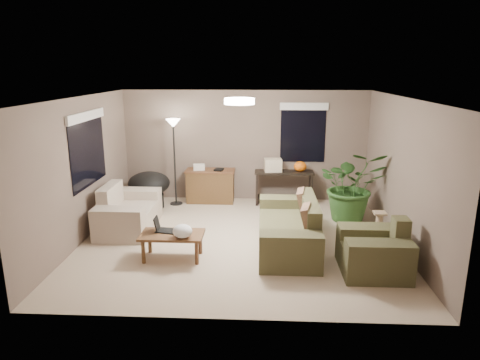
{
  "coord_description": "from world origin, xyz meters",
  "views": [
    {
      "loc": [
        0.36,
        -7.1,
        2.97
      ],
      "look_at": [
        0.0,
        0.2,
        1.05
      ],
      "focal_mm": 32.0,
      "sensor_mm": 36.0,
      "label": 1
    }
  ],
  "objects_px": {
    "papasan_chair": "(149,187)",
    "armchair": "(374,253)",
    "console_table": "(284,185)",
    "houseplant": "(351,193)",
    "coffee_table": "(172,237)",
    "desk": "(210,186)",
    "main_sofa": "(290,230)",
    "floor_lamp": "(174,133)",
    "cat_scratching_post": "(379,227)",
    "loveseat": "(127,213)"
  },
  "relations": [
    {
      "from": "papasan_chair",
      "to": "armchair",
      "type": "bearing_deg",
      "value": -34.48
    },
    {
      "from": "console_table",
      "to": "houseplant",
      "type": "relative_size",
      "value": 0.9
    },
    {
      "from": "houseplant",
      "to": "papasan_chair",
      "type": "bearing_deg",
      "value": 172.24
    },
    {
      "from": "coffee_table",
      "to": "houseplant",
      "type": "relative_size",
      "value": 0.69
    },
    {
      "from": "desk",
      "to": "papasan_chair",
      "type": "relative_size",
      "value": 1.16
    },
    {
      "from": "main_sofa",
      "to": "console_table",
      "type": "height_order",
      "value": "main_sofa"
    },
    {
      "from": "floor_lamp",
      "to": "cat_scratching_post",
      "type": "relative_size",
      "value": 3.82
    },
    {
      "from": "loveseat",
      "to": "armchair",
      "type": "relative_size",
      "value": 1.6
    },
    {
      "from": "floor_lamp",
      "to": "houseplant",
      "type": "height_order",
      "value": "floor_lamp"
    },
    {
      "from": "main_sofa",
      "to": "cat_scratching_post",
      "type": "height_order",
      "value": "main_sofa"
    },
    {
      "from": "armchair",
      "to": "desk",
      "type": "relative_size",
      "value": 0.91
    },
    {
      "from": "loveseat",
      "to": "coffee_table",
      "type": "bearing_deg",
      "value": -48.8
    },
    {
      "from": "loveseat",
      "to": "armchair",
      "type": "height_order",
      "value": "same"
    },
    {
      "from": "papasan_chair",
      "to": "cat_scratching_post",
      "type": "distance_m",
      "value": 4.79
    },
    {
      "from": "console_table",
      "to": "floor_lamp",
      "type": "xyz_separation_m",
      "value": [
        -2.41,
        -0.14,
        1.16
      ]
    },
    {
      "from": "main_sofa",
      "to": "coffee_table",
      "type": "height_order",
      "value": "main_sofa"
    },
    {
      "from": "papasan_chair",
      "to": "coffee_table",
      "type": "bearing_deg",
      "value": -68.12
    },
    {
      "from": "loveseat",
      "to": "cat_scratching_post",
      "type": "distance_m",
      "value": 4.65
    },
    {
      "from": "main_sofa",
      "to": "loveseat",
      "type": "xyz_separation_m",
      "value": [
        -3.03,
        0.71,
        0.0
      ]
    },
    {
      "from": "loveseat",
      "to": "desk",
      "type": "distance_m",
      "value": 2.23
    },
    {
      "from": "loveseat",
      "to": "armchair",
      "type": "distance_m",
      "value": 4.52
    },
    {
      "from": "armchair",
      "to": "floor_lamp",
      "type": "height_order",
      "value": "floor_lamp"
    },
    {
      "from": "cat_scratching_post",
      "to": "console_table",
      "type": "bearing_deg",
      "value": 129.05
    },
    {
      "from": "loveseat",
      "to": "coffee_table",
      "type": "relative_size",
      "value": 1.6
    },
    {
      "from": "desk",
      "to": "floor_lamp",
      "type": "xyz_separation_m",
      "value": [
        -0.76,
        -0.2,
        1.22
      ]
    },
    {
      "from": "desk",
      "to": "floor_lamp",
      "type": "bearing_deg",
      "value": -164.99
    },
    {
      "from": "armchair",
      "to": "desk",
      "type": "distance_m",
      "value": 4.38
    },
    {
      "from": "houseplant",
      "to": "desk",
      "type": "bearing_deg",
      "value": 160.11
    },
    {
      "from": "main_sofa",
      "to": "armchair",
      "type": "distance_m",
      "value": 1.49
    },
    {
      "from": "console_table",
      "to": "floor_lamp",
      "type": "height_order",
      "value": "floor_lamp"
    },
    {
      "from": "armchair",
      "to": "main_sofa",
      "type": "bearing_deg",
      "value": 144.04
    },
    {
      "from": "main_sofa",
      "to": "loveseat",
      "type": "bearing_deg",
      "value": 166.81
    },
    {
      "from": "main_sofa",
      "to": "cat_scratching_post",
      "type": "bearing_deg",
      "value": 14.49
    },
    {
      "from": "console_table",
      "to": "cat_scratching_post",
      "type": "height_order",
      "value": "console_table"
    },
    {
      "from": "coffee_table",
      "to": "cat_scratching_post",
      "type": "xyz_separation_m",
      "value": [
        3.51,
        0.99,
        -0.14
      ]
    },
    {
      "from": "console_table",
      "to": "houseplant",
      "type": "bearing_deg",
      "value": -37.78
    },
    {
      "from": "coffee_table",
      "to": "armchair",
      "type": "bearing_deg",
      "value": -5.5
    },
    {
      "from": "main_sofa",
      "to": "loveseat",
      "type": "relative_size",
      "value": 1.38
    },
    {
      "from": "armchair",
      "to": "cat_scratching_post",
      "type": "height_order",
      "value": "armchair"
    },
    {
      "from": "desk",
      "to": "cat_scratching_post",
      "type": "height_order",
      "value": "desk"
    },
    {
      "from": "floor_lamp",
      "to": "armchair",
      "type": "bearing_deg",
      "value": -40.87
    },
    {
      "from": "houseplant",
      "to": "cat_scratching_post",
      "type": "xyz_separation_m",
      "value": [
        0.31,
        -0.97,
        -0.35
      ]
    },
    {
      "from": "coffee_table",
      "to": "desk",
      "type": "height_order",
      "value": "desk"
    },
    {
      "from": "coffee_table",
      "to": "console_table",
      "type": "distance_m",
      "value": 3.53
    },
    {
      "from": "papasan_chair",
      "to": "floor_lamp",
      "type": "distance_m",
      "value": 1.28
    },
    {
      "from": "papasan_chair",
      "to": "houseplant",
      "type": "distance_m",
      "value": 4.26
    },
    {
      "from": "armchair",
      "to": "console_table",
      "type": "relative_size",
      "value": 0.77
    },
    {
      "from": "cat_scratching_post",
      "to": "main_sofa",
      "type": "bearing_deg",
      "value": -165.51
    },
    {
      "from": "desk",
      "to": "armchair",
      "type": "bearing_deg",
      "value": -49.4
    },
    {
      "from": "loveseat",
      "to": "desk",
      "type": "xyz_separation_m",
      "value": [
        1.38,
        1.74,
        0.08
      ]
    }
  ]
}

